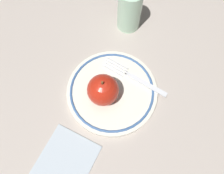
{
  "coord_description": "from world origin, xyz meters",
  "views": [
    {
      "loc": [
        -0.06,
        0.2,
        0.51
      ],
      "look_at": [
        -0.01,
        0.02,
        0.04
      ],
      "focal_mm": 35.0,
      "sensor_mm": 36.0,
      "label": 1
    }
  ],
  "objects_px": {
    "fork": "(136,79)",
    "apple_red_whole": "(103,90)",
    "napkin_folded": "(64,165)",
    "drinking_glass": "(130,10)",
    "plate": "(112,91)"
  },
  "relations": [
    {
      "from": "fork",
      "to": "apple_red_whole",
      "type": "bearing_deg",
      "value": 60.32
    },
    {
      "from": "apple_red_whole",
      "to": "napkin_folded",
      "type": "relative_size",
      "value": 0.56
    },
    {
      "from": "fork",
      "to": "napkin_folded",
      "type": "distance_m",
      "value": 0.26
    },
    {
      "from": "fork",
      "to": "drinking_glass",
      "type": "height_order",
      "value": "drinking_glass"
    },
    {
      "from": "apple_red_whole",
      "to": "fork",
      "type": "bearing_deg",
      "value": -135.56
    },
    {
      "from": "apple_red_whole",
      "to": "fork",
      "type": "height_order",
      "value": "apple_red_whole"
    },
    {
      "from": "fork",
      "to": "napkin_folded",
      "type": "xyz_separation_m",
      "value": [
        0.1,
        0.24,
        -0.01
      ]
    },
    {
      "from": "apple_red_whole",
      "to": "fork",
      "type": "relative_size",
      "value": 0.47
    },
    {
      "from": "plate",
      "to": "napkin_folded",
      "type": "height_order",
      "value": "plate"
    },
    {
      "from": "apple_red_whole",
      "to": "fork",
      "type": "xyz_separation_m",
      "value": [
        -0.06,
        -0.06,
        -0.03
      ]
    },
    {
      "from": "apple_red_whole",
      "to": "plate",
      "type": "bearing_deg",
      "value": -129.64
    },
    {
      "from": "fork",
      "to": "napkin_folded",
      "type": "relative_size",
      "value": 1.2
    },
    {
      "from": "apple_red_whole",
      "to": "napkin_folded",
      "type": "distance_m",
      "value": 0.18
    },
    {
      "from": "drinking_glass",
      "to": "napkin_folded",
      "type": "distance_m",
      "value": 0.41
    },
    {
      "from": "fork",
      "to": "plate",
      "type": "bearing_deg",
      "value": 58.18
    }
  ]
}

